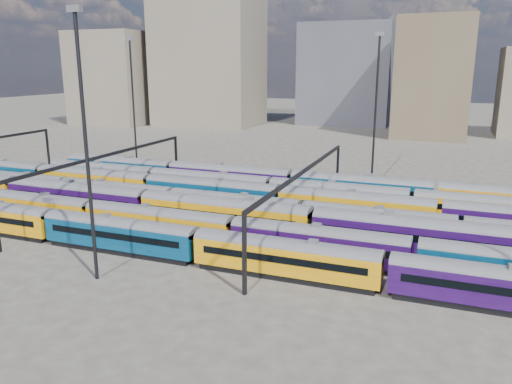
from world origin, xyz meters
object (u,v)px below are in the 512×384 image
(rake_0, at_px, (386,268))
(rake_1, at_px, (233,229))
(rake_2, at_px, (146,203))
(mast_2, at_px, (85,138))

(rake_0, xyz_separation_m, rake_1, (-17.51, 5.00, 0.03))
(rake_2, bearing_deg, mast_2, -73.03)
(rake_2, relative_size, mast_2, 5.29)
(rake_1, distance_m, rake_2, 15.55)
(rake_1, distance_m, mast_2, 19.12)
(mast_2, bearing_deg, rake_0, 14.52)
(rake_0, bearing_deg, mast_2, -165.48)
(rake_2, distance_m, mast_2, 20.93)
(rake_0, xyz_separation_m, mast_2, (-27.03, -7.00, 11.47))
(rake_1, xyz_separation_m, mast_2, (-9.53, -12.00, 11.44))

